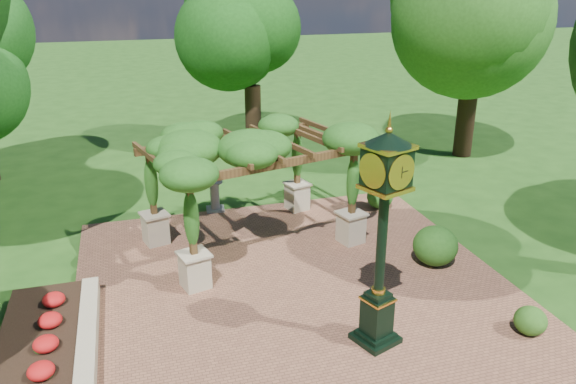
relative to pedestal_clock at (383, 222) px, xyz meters
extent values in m
plane|color=#1E4714|center=(-0.92, 0.59, -2.64)|extent=(120.00, 120.00, 0.00)
cube|color=brown|center=(-0.92, 1.59, -2.62)|extent=(10.00, 12.00, 0.04)
cube|color=#C6B793|center=(-5.52, 1.09, -2.44)|extent=(0.35, 5.00, 0.40)
cube|color=red|center=(-6.42, 1.09, -2.46)|extent=(1.50, 5.00, 0.36)
cube|color=black|center=(0.00, 0.00, -2.55)|extent=(0.99, 0.99, 0.12)
cube|color=black|center=(0.00, 0.00, -2.02)|extent=(0.62, 0.62, 0.87)
cube|color=gold|center=(0.00, 0.00, -1.64)|extent=(0.69, 0.69, 0.04)
cylinder|color=black|center=(0.00, 0.00, -0.38)|extent=(0.25, 0.25, 2.22)
cube|color=black|center=(0.00, 0.00, 1.07)|extent=(0.87, 0.87, 0.68)
cylinder|color=white|center=(0.12, -0.32, 1.07)|extent=(0.55, 0.23, 0.58)
cone|color=black|center=(0.00, 0.00, 1.60)|extent=(1.12, 1.12, 0.24)
sphere|color=gold|center=(0.00, 0.00, 1.74)|extent=(0.14, 0.14, 0.14)
cube|color=#BEAF8D|center=(-3.18, 3.14, -2.19)|extent=(0.73, 0.73, 0.82)
cube|color=#51371B|center=(-3.18, 3.14, -0.89)|extent=(0.18, 0.18, 1.69)
cube|color=#BEAF8D|center=(1.24, 4.34, -2.19)|extent=(0.73, 0.73, 0.82)
cube|color=#51371B|center=(1.24, 4.34, -0.89)|extent=(0.18, 0.18, 1.69)
cube|color=#BEAF8D|center=(-3.89, 5.79, -2.19)|extent=(0.73, 0.73, 0.82)
cube|color=#51371B|center=(-3.89, 5.79, -0.89)|extent=(0.18, 0.18, 1.69)
cube|color=#BEAF8D|center=(0.52, 6.99, -2.19)|extent=(0.73, 0.73, 0.82)
cube|color=#51371B|center=(0.52, 6.99, -0.89)|extent=(0.18, 0.18, 1.69)
cube|color=#51371B|center=(-0.97, 3.74, 0.03)|extent=(5.16, 1.51, 0.20)
cube|color=#51371B|center=(-1.69, 6.39, 0.03)|extent=(5.16, 1.51, 0.20)
ellipsoid|color=#215217|center=(-1.33, 5.06, 0.28)|extent=(5.99, 4.57, 0.92)
cube|color=gray|center=(-1.96, 7.62, -2.59)|extent=(0.60, 0.60, 0.10)
cylinder|color=gray|center=(-1.96, 7.62, -2.14)|extent=(0.31, 0.31, 0.90)
cylinder|color=gray|center=(-1.96, 7.62, -1.67)|extent=(0.57, 0.57, 0.05)
ellipsoid|color=#285418|center=(3.12, -0.66, -2.31)|extent=(0.73, 0.73, 0.59)
ellipsoid|color=#225016|center=(2.79, 2.55, -2.10)|extent=(1.47, 1.47, 1.01)
ellipsoid|color=#25631C|center=(3.05, 6.34, -2.24)|extent=(1.08, 1.08, 0.74)
cylinder|color=black|center=(0.78, 14.02, -1.30)|extent=(0.67, 0.67, 2.68)
ellipsoid|color=#154411|center=(0.78, 14.02, 2.15)|extent=(4.20, 4.20, 4.23)
cylinder|color=#321E13|center=(8.77, 10.65, -0.85)|extent=(0.73, 0.73, 3.60)
camera|label=1|loc=(-4.36, -8.57, 4.23)|focal=35.00mm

